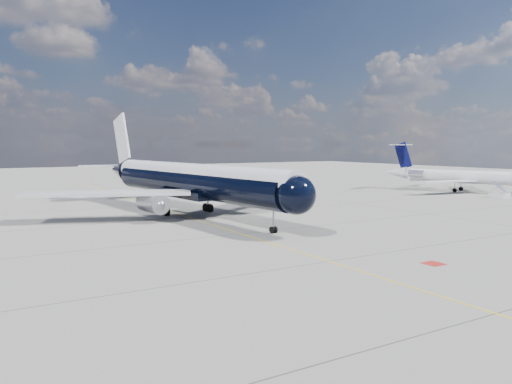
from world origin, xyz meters
TOP-DOWN VIEW (x-y plane):
  - ground at (0.00, 30.00)m, footprint 320.00×320.00m
  - taxiway_centerline at (0.00, 25.00)m, footprint 0.16×160.00m
  - red_marking at (6.80, -10.00)m, footprint 1.60×1.60m
  - main_airliner at (1.25, 27.64)m, footprint 43.09×52.71m
  - regional_jet at (61.99, 30.60)m, footprint 24.98×29.46m
  - boarding_stair at (58.52, 17.91)m, footprint 2.70×3.19m

SIDE VIEW (x-z plane):
  - ground at x=0.00m, z-range 0.00..0.00m
  - taxiway_centerline at x=0.00m, z-range 0.00..0.01m
  - red_marking at x=6.80m, z-range 0.00..0.01m
  - boarding_stair at x=58.52m, z-range -1.01..2.19m
  - regional_jet at x=61.99m, z-range -1.90..8.40m
  - main_airliner at x=1.25m, z-range -2.89..12.34m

